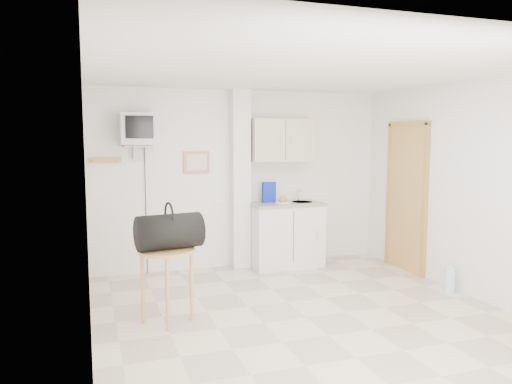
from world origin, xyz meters
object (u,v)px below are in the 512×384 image
object	(u,v)px
crt_television	(138,130)
duffel_bag	(169,231)
round_table	(167,261)
water_bottle	(450,280)

from	to	relation	value
crt_television	duffel_bag	xyz separation A→B (m)	(0.11, -1.68, -1.01)
round_table	crt_television	bearing A→B (deg)	92.80
water_bottle	round_table	bearing A→B (deg)	177.78
duffel_bag	water_bottle	world-z (taller)	duffel_bag
round_table	water_bottle	size ratio (longest dim) A/B	2.20
crt_television	round_table	bearing A→B (deg)	-87.20
round_table	duffel_bag	world-z (taller)	duffel_bag
round_table	water_bottle	bearing A→B (deg)	-2.22
duffel_bag	water_bottle	distance (m)	3.41
round_table	duffel_bag	xyz separation A→B (m)	(0.03, -0.00, 0.30)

